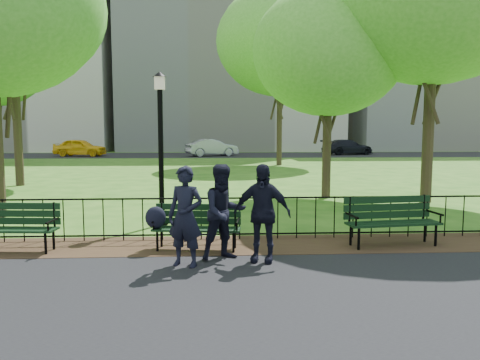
{
  "coord_description": "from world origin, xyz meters",
  "views": [
    {
      "loc": [
        0.07,
        -7.57,
        2.29
      ],
      "look_at": [
        0.58,
        1.5,
        1.31
      ],
      "focal_mm": 35.0,
      "sensor_mm": 36.0,
      "label": 1
    }
  ],
  "objects": [
    {
      "name": "tree_far_e",
      "position": [
        4.3,
        22.58,
        7.86
      ],
      "size": [
        8.12,
        8.12,
        11.31
      ],
      "color": "#2D2116",
      "rests_on": "ground"
    },
    {
      "name": "apartment_mid",
      "position": [
        2.0,
        48.0,
        15.0
      ],
      "size": [
        24.0,
        15.0,
        30.0
      ],
      "primitive_type": "cube",
      "color": "beige",
      "rests_on": "ground"
    },
    {
      "name": "person_mid",
      "position": [
        0.24,
        0.51,
        0.85
      ],
      "size": [
        0.92,
        0.7,
        1.68
      ],
      "primitive_type": "imported",
      "rotation": [
        0.0,
        0.0,
        0.39
      ],
      "color": "black",
      "rests_on": "asphalt_path"
    },
    {
      "name": "apartment_east",
      "position": [
        26.0,
        48.0,
        12.0
      ],
      "size": [
        20.0,
        15.0,
        24.0
      ],
      "primitive_type": "cube",
      "color": "beige",
      "rests_on": "ground"
    },
    {
      "name": "lamppost",
      "position": [
        -1.19,
        3.65,
        1.99
      ],
      "size": [
        0.33,
        0.33,
        3.64
      ],
      "color": "black",
      "rests_on": "ground"
    },
    {
      "name": "park_bench_main",
      "position": [
        -0.6,
        1.22,
        0.59
      ],
      "size": [
        1.83,
        0.71,
        0.94
      ],
      "rotation": [
        0.0,
        0.0,
        -0.12
      ],
      "color": "black",
      "rests_on": "ground"
    },
    {
      "name": "taxi",
      "position": [
        -11.52,
        33.71,
        0.77
      ],
      "size": [
        4.64,
        2.34,
        1.51
      ],
      "primitive_type": "imported",
      "rotation": [
        0.0,
        0.0,
        1.44
      ],
      "color": "yellow",
      "rests_on": "far_street"
    },
    {
      "name": "park_bench_right_a",
      "position": [
        3.56,
        1.36,
        0.6
      ],
      "size": [
        1.9,
        0.8,
        1.05
      ],
      "rotation": [
        0.0,
        0.0,
        0.13
      ],
      "color": "black",
      "rests_on": "ground"
    },
    {
      "name": "far_street",
      "position": [
        0.0,
        35.0,
        0.01
      ],
      "size": [
        70.0,
        9.0,
        0.01
      ],
      "primitive_type": "cube",
      "color": "black",
      "rests_on": "ground"
    },
    {
      "name": "ground",
      "position": [
        0.0,
        0.0,
        0.0
      ],
      "size": [
        120.0,
        120.0,
        0.0
      ],
      "primitive_type": "plane",
      "color": "#2E631A"
    },
    {
      "name": "tree_near_e",
      "position": [
        3.85,
        7.92,
        4.86
      ],
      "size": [
        5.02,
        5.02,
        7.0
      ],
      "color": "#2D2116",
      "rests_on": "ground"
    },
    {
      "name": "person_left",
      "position": [
        -0.41,
        0.12,
        0.85
      ],
      "size": [
        0.72,
        0.6,
        1.69
      ],
      "primitive_type": "imported",
      "rotation": [
        0.0,
        0.0,
        -0.38
      ],
      "color": "black",
      "rests_on": "asphalt_path"
    },
    {
      "name": "park_bench_left_a",
      "position": [
        -3.74,
        1.32,
        0.56
      ],
      "size": [
        1.77,
        0.68,
        0.98
      ],
      "rotation": [
        0.0,
        0.0,
        -0.08
      ],
      "color": "black",
      "rests_on": "ground"
    },
    {
      "name": "iron_fence",
      "position": [
        0.0,
        2.0,
        0.5
      ],
      "size": [
        24.06,
        0.06,
        1.0
      ],
      "color": "black",
      "rests_on": "ground"
    },
    {
      "name": "sedan_silver",
      "position": [
        -0.1,
        33.25,
        0.75
      ],
      "size": [
        4.75,
        3.04,
        1.48
      ],
      "primitive_type": "imported",
      "rotation": [
        0.0,
        0.0,
        1.93
      ],
      "color": "#96979D",
      "rests_on": "far_street"
    },
    {
      "name": "sedan_dark",
      "position": [
        12.36,
        34.9,
        0.71
      ],
      "size": [
        5.13,
        3.09,
        1.39
      ],
      "primitive_type": "imported",
      "rotation": [
        0.0,
        0.0,
        1.82
      ],
      "color": "black",
      "rests_on": "far_street"
    },
    {
      "name": "dirt_strip",
      "position": [
        0.0,
        1.5,
        0.01
      ],
      "size": [
        60.0,
        1.6,
        0.01
      ],
      "primitive_type": "cube",
      "color": "#311E14",
      "rests_on": "ground"
    },
    {
      "name": "tree_mid_w",
      "position": [
        -7.93,
        12.06,
        7.16
      ],
      "size": [
        7.39,
        7.39,
        10.31
      ],
      "color": "#2D2116",
      "rests_on": "ground"
    },
    {
      "name": "apartment_west",
      "position": [
        -22.0,
        48.0,
        13.0
      ],
      "size": [
        22.0,
        15.0,
        26.0
      ],
      "primitive_type": "cube",
      "color": "beige",
      "rests_on": "ground"
    },
    {
      "name": "person_right",
      "position": [
        0.89,
        0.34,
        0.86
      ],
      "size": [
        1.07,
        0.68,
        1.7
      ],
      "primitive_type": "imported",
      "rotation": [
        0.0,
        0.0,
        -0.3
      ],
      "color": "black",
      "rests_on": "asphalt_path"
    }
  ]
}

